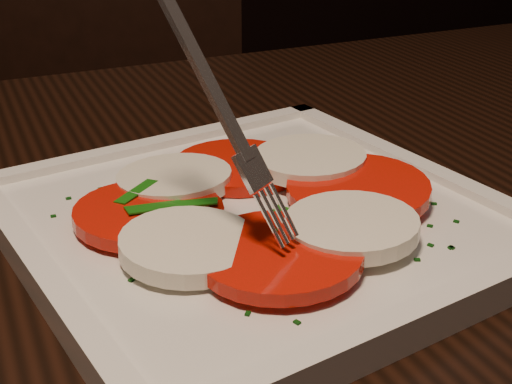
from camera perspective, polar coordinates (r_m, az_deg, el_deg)
table at (r=0.55m, az=0.63°, el=-10.59°), size 1.29×0.94×0.75m
chair at (r=1.22m, az=-10.49°, el=3.92°), size 0.48×0.48×0.93m
plate at (r=0.46m, az=0.00°, el=-2.51°), size 0.36×0.36×0.01m
caprese_salad at (r=0.46m, az=-0.01°, el=-0.73°), size 0.25×0.24×0.02m
fork at (r=0.39m, az=-5.04°, el=8.35°), size 0.10×0.10×0.15m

